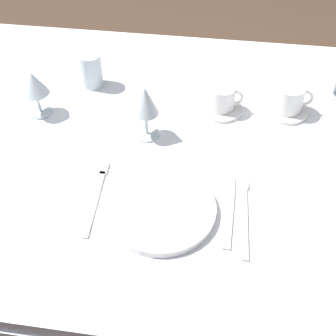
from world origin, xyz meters
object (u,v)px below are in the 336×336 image
at_px(coffee_cup_right, 222,97).
at_px(wine_glass_centre, 145,103).
at_px(fork_outer, 97,194).
at_px(drink_tumbler, 91,72).
at_px(wine_glass_far, 34,85).
at_px(coffee_cup_left, 289,98).
at_px(dinner_knife, 229,212).
at_px(dinner_plate, 160,209).
at_px(spoon_soup, 244,207).

bearing_deg(coffee_cup_right, wine_glass_centre, -144.37).
relative_size(fork_outer, drink_tumbler, 2.24).
distance_m(wine_glass_centre, wine_glass_far, 0.32).
bearing_deg(coffee_cup_left, dinner_knife, -109.83).
height_order(wine_glass_centre, wine_glass_far, wine_glass_centre).
bearing_deg(coffee_cup_left, fork_outer, -139.56).
distance_m(dinner_plate, wine_glass_centre, 0.29).
height_order(coffee_cup_right, drink_tumbler, drink_tumbler).
relative_size(dinner_plate, spoon_soup, 1.08).
height_order(dinner_knife, spoon_soup, spoon_soup).
xyz_separation_m(fork_outer, dinner_knife, (0.31, -0.01, 0.00)).
height_order(dinner_plate, dinner_knife, dinner_plate).
bearing_deg(fork_outer, dinner_knife, -2.17).
relative_size(spoon_soup, coffee_cup_right, 2.32).
distance_m(dinner_plate, dinner_knife, 0.15).
relative_size(wine_glass_centre, wine_glass_far, 1.15).
relative_size(dinner_knife, coffee_cup_right, 2.12).
bearing_deg(spoon_soup, dinner_plate, -168.74).
distance_m(spoon_soup, coffee_cup_left, 0.40).
relative_size(fork_outer, spoon_soup, 1.00).
xyz_separation_m(coffee_cup_left, coffee_cup_right, (-0.18, -0.02, -0.00)).
xyz_separation_m(dinner_plate, spoon_soup, (0.19, 0.04, -0.01)).
xyz_separation_m(fork_outer, wine_glass_centre, (0.08, 0.23, 0.10)).
bearing_deg(coffee_cup_right, dinner_plate, -106.03).
relative_size(dinner_plate, dinner_knife, 1.18).
relative_size(coffee_cup_left, wine_glass_centre, 0.73).
xyz_separation_m(coffee_cup_right, wine_glass_far, (-0.50, -0.09, 0.05)).
bearing_deg(drink_tumbler, dinner_knife, -45.88).
distance_m(spoon_soup, coffee_cup_right, 0.37).
height_order(dinner_plate, wine_glass_centre, wine_glass_centre).
height_order(dinner_knife, coffee_cup_left, coffee_cup_left).
distance_m(coffee_cup_left, wine_glass_far, 0.70).
bearing_deg(wine_glass_far, dinner_knife, -28.15).
height_order(dinner_plate, spoon_soup, dinner_plate).
bearing_deg(coffee_cup_right, drink_tumbler, 169.71).
height_order(fork_outer, dinner_knife, same).
xyz_separation_m(fork_outer, coffee_cup_left, (0.45, 0.39, 0.04)).
bearing_deg(coffee_cup_left, drink_tumbler, 174.94).
relative_size(dinner_plate, wine_glass_far, 1.91).
height_order(spoon_soup, coffee_cup_right, coffee_cup_right).
bearing_deg(coffee_cup_right, coffee_cup_left, 6.31).
xyz_separation_m(fork_outer, drink_tumbler, (-0.13, 0.44, 0.04)).
height_order(dinner_plate, fork_outer, dinner_plate).
xyz_separation_m(wine_glass_centre, wine_glass_far, (-0.31, 0.05, -0.01)).
bearing_deg(coffee_cup_left, coffee_cup_right, -173.69).
relative_size(dinner_plate, wine_glass_centre, 1.65).
bearing_deg(dinner_plate, spoon_soup, 11.26).
xyz_separation_m(spoon_soup, wine_glass_centre, (-0.26, 0.22, 0.10)).
distance_m(fork_outer, drink_tumbler, 0.46).
distance_m(dinner_plate, drink_tumbler, 0.54).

